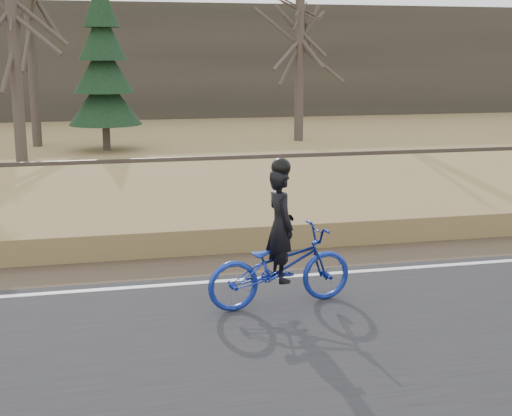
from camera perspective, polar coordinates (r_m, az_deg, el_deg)
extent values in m
plane|color=brown|center=(11.05, 6.39, -5.84)|extent=(120.00, 120.00, 0.00)
cube|color=black|center=(8.87, 11.80, -10.48)|extent=(120.00, 6.00, 0.06)
cube|color=silver|center=(11.21, 6.07, -5.22)|extent=(120.00, 0.12, 0.01)
cube|color=#473A2B|center=(12.13, 4.53, -4.05)|extent=(120.00, 1.60, 0.04)
cube|color=brown|center=(14.88, 1.10, -0.15)|extent=(120.00, 5.00, 0.44)
cube|color=slate|center=(18.52, -1.74, 2.33)|extent=(120.00, 3.00, 0.45)
cube|color=black|center=(18.47, -1.75, 3.23)|extent=(120.00, 2.40, 0.14)
cube|color=brown|center=(17.75, -1.30, 3.34)|extent=(120.00, 0.07, 0.15)
cube|color=brown|center=(19.15, -2.17, 3.99)|extent=(120.00, 0.07, 0.15)
cube|color=#383328|center=(40.05, -8.02, 11.55)|extent=(120.00, 4.00, 6.00)
imported|color=navy|center=(9.66, 1.95, -4.72)|extent=(2.13, 0.98, 1.08)
imported|color=black|center=(9.51, 1.98, -1.41)|extent=(0.44, 0.60, 1.53)
sphere|color=black|center=(9.36, 2.01, 3.26)|extent=(0.26, 0.26, 0.26)
cylinder|color=#463C33|center=(27.93, -17.62, 13.47)|extent=(0.36, 0.36, 8.55)
cylinder|color=#463C33|center=(22.98, -18.80, 12.26)|extent=(0.36, 0.36, 7.34)
cylinder|color=#463C33|center=(28.49, 3.51, 13.19)|extent=(0.36, 0.36, 7.78)
cylinder|color=#463C33|center=(26.26, -11.89, 5.88)|extent=(0.28, 0.28, 1.23)
cone|color=#16321B|center=(26.16, -12.01, 8.50)|extent=(2.60, 2.60, 1.79)
cone|color=#16321B|center=(26.12, -12.12, 10.97)|extent=(2.15, 2.15, 1.79)
cone|color=#16321B|center=(26.12, -12.24, 13.44)|extent=(1.70, 1.70, 1.79)
cone|color=#16321B|center=(26.17, -12.35, 15.91)|extent=(1.25, 1.25, 1.79)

